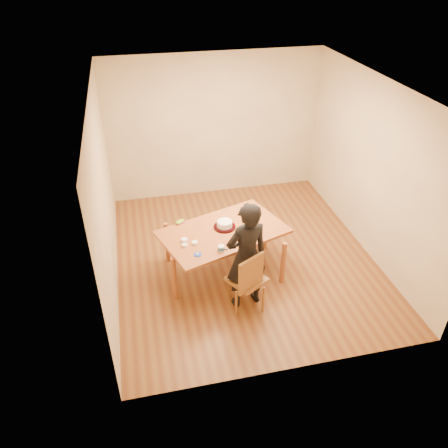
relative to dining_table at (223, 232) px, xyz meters
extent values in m
cube|color=brown|center=(0.40, 0.29, -0.73)|extent=(4.00, 4.50, 0.00)
cube|color=silver|center=(0.40, 0.29, 1.97)|extent=(4.00, 4.50, 0.00)
cube|color=tan|center=(0.40, 2.54, 0.62)|extent=(4.00, 0.00, 2.70)
cube|color=tan|center=(-1.60, 0.29, 0.62)|extent=(0.00, 4.50, 2.70)
cube|color=tan|center=(2.40, 0.29, 0.62)|extent=(0.00, 4.50, 2.70)
cube|color=brown|center=(0.00, 0.00, 0.00)|extent=(2.01, 1.57, 0.04)
cube|color=brown|center=(0.15, -0.77, -0.28)|extent=(0.60, 0.60, 0.04)
cylinder|color=#B60C23|center=(0.04, 0.08, 0.03)|extent=(0.32, 0.32, 0.02)
cylinder|color=white|center=(0.04, 0.08, 0.08)|extent=(0.23, 0.23, 0.07)
ellipsoid|color=white|center=(0.04, 0.08, 0.13)|extent=(0.22, 0.22, 0.03)
cylinder|color=white|center=(-0.13, -0.46, 0.06)|extent=(0.09, 0.09, 0.08)
cylinder|color=#1A38AB|center=(-0.46, -0.48, 0.03)|extent=(0.11, 0.11, 0.01)
ellipsoid|color=white|center=(-0.46, -0.48, 0.04)|extent=(0.04, 0.04, 0.02)
cylinder|color=white|center=(-0.46, -0.23, 0.04)|extent=(0.08, 0.08, 0.04)
cylinder|color=white|center=(-0.59, -0.14, 0.04)|extent=(0.09, 0.09, 0.04)
cylinder|color=white|center=(-0.60, -0.26, 0.04)|extent=(0.08, 0.08, 0.04)
cube|color=#BE2C59|center=(-0.58, 0.33, 0.03)|extent=(0.13, 0.11, 0.02)
cube|color=#27981C|center=(-0.58, 0.33, 0.05)|extent=(0.14, 0.13, 0.02)
cube|color=black|center=(-0.11, -0.45, 0.03)|extent=(0.15, 0.03, 0.01)
imported|color=black|center=(0.15, -0.73, 0.08)|extent=(0.65, 0.49, 1.61)
camera|label=1|loc=(-1.13, -5.10, 3.58)|focal=35.00mm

